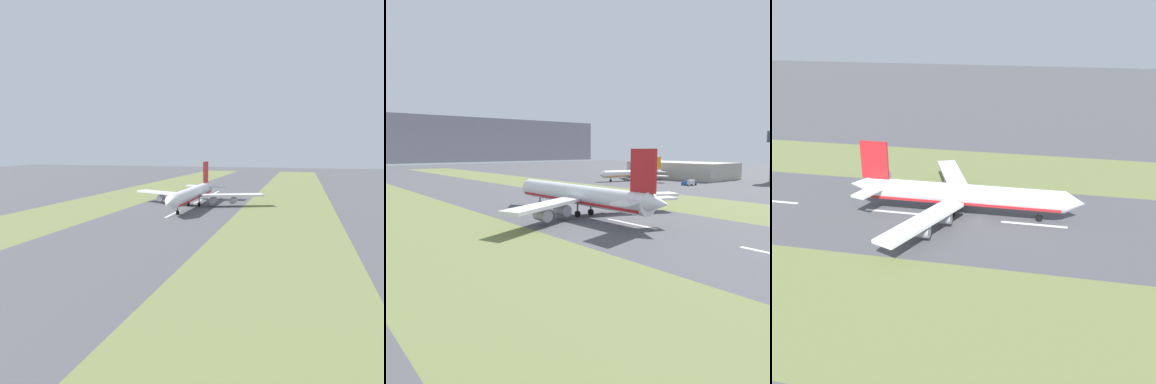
{
  "view_description": "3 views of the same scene",
  "coord_description": "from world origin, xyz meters",
  "views": [
    {
      "loc": [
        -50.79,
        159.54,
        26.47
      ],
      "look_at": [
        -2.36,
        -4.57,
        7.0
      ],
      "focal_mm": 35.0,
      "sensor_mm": 36.0,
      "label": 1
    },
    {
      "loc": [
        -73.35,
        -93.5,
        20.11
      ],
      "look_at": [
        -2.36,
        -4.57,
        7.0
      ],
      "focal_mm": 35.0,
      "sensor_mm": 36.0,
      "label": 2
    },
    {
      "loc": [
        111.9,
        19.5,
        53.49
      ],
      "look_at": [
        -2.36,
        -4.57,
        7.0
      ],
      "focal_mm": 42.0,
      "sensor_mm": 36.0,
      "label": 3
    }
  ],
  "objects": [
    {
      "name": "ground_plane",
      "position": [
        0.0,
        0.0,
        0.0
      ],
      "size": [
        800.0,
        800.0,
        0.0
      ],
      "primitive_type": "plane",
      "color": "#4C4C51"
    },
    {
      "name": "grass_median_west",
      "position": [
        -45.0,
        0.0,
        0.0
      ],
      "size": [
        40.0,
        600.0,
        0.01
      ],
      "primitive_type": "cube",
      "color": "olive",
      "rests_on": "ground"
    },
    {
      "name": "grass_median_east",
      "position": [
        45.0,
        0.0,
        0.0
      ],
      "size": [
        40.0,
        600.0,
        0.01
      ],
      "primitive_type": "cube",
      "color": "olive",
      "rests_on": "ground"
    },
    {
      "name": "centreline_dash_near",
      "position": [
        0.0,
        -64.57,
        0.01
      ],
      "size": [
        1.2,
        18.0,
        0.01
      ],
      "primitive_type": "cube",
      "color": "silver",
      "rests_on": "ground"
    },
    {
      "name": "centreline_dash_mid",
      "position": [
        0.0,
        -24.57,
        0.01
      ],
      "size": [
        1.2,
        18.0,
        0.01
      ],
      "primitive_type": "cube",
      "color": "silver",
      "rests_on": "ground"
    },
    {
      "name": "centreline_dash_far",
      "position": [
        0.0,
        15.43,
        0.01
      ],
      "size": [
        1.2,
        18.0,
        0.01
      ],
      "primitive_type": "cube",
      "color": "silver",
      "rests_on": "ground"
    },
    {
      "name": "airplane_main_jet",
      "position": [
        -2.34,
        -6.47,
        6.02
      ],
      "size": [
        64.13,
        67.03,
        20.2
      ],
      "color": "white",
      "rests_on": "ground"
    }
  ]
}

